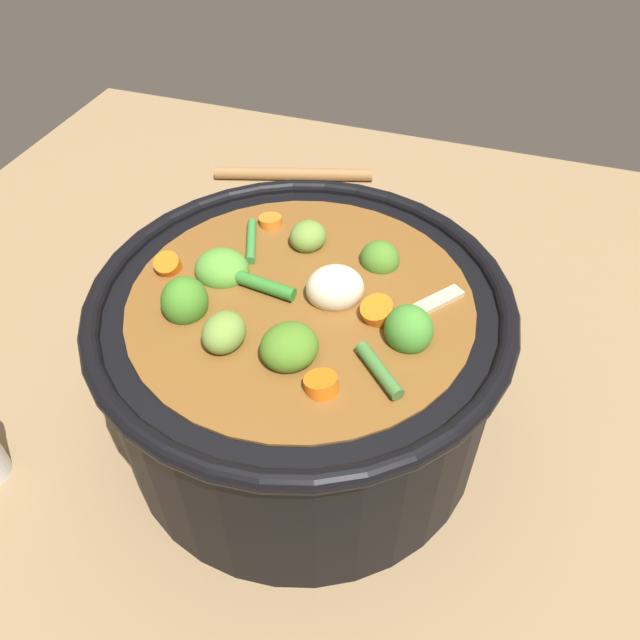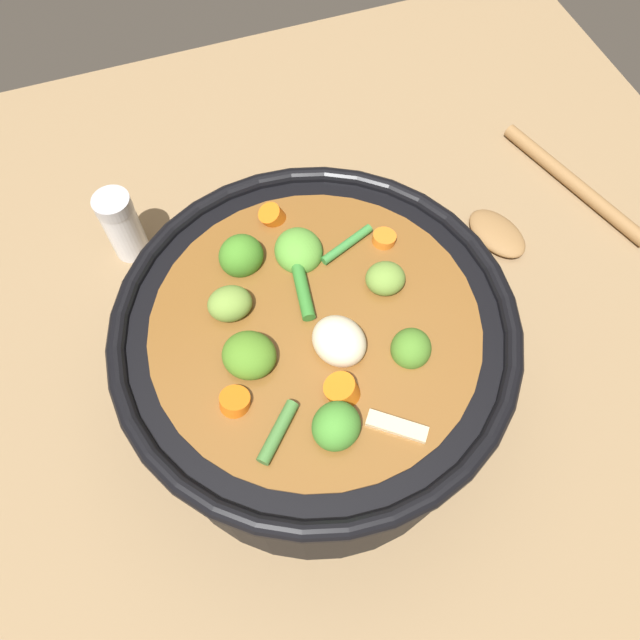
% 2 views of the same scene
% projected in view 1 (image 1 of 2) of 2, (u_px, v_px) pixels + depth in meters
% --- Properties ---
extents(ground_plane, '(1.10, 1.10, 0.00)m').
position_uv_depth(ground_plane, '(304.00, 419.00, 0.57)').
color(ground_plane, '#8C704C').
extents(cooking_pot, '(0.32, 0.32, 0.18)m').
position_uv_depth(cooking_pot, '(302.00, 360.00, 0.51)').
color(cooking_pot, black).
rests_on(cooking_pot, ground_plane).
extents(wooden_spoon, '(0.19, 0.21, 0.02)m').
position_uv_depth(wooden_spoon, '(290.00, 201.00, 0.81)').
color(wooden_spoon, olive).
rests_on(wooden_spoon, ground_plane).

